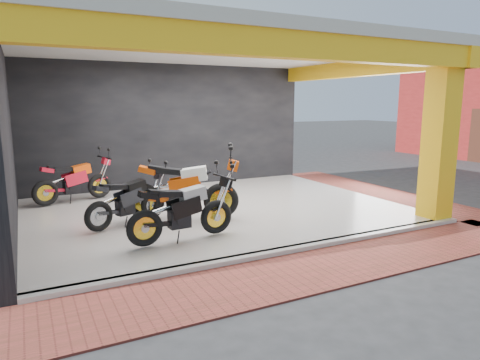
% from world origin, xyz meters
% --- Properties ---
extents(ground, '(80.00, 80.00, 0.00)m').
position_xyz_m(ground, '(0.00, 0.00, 0.00)').
color(ground, '#2D2D30').
rests_on(ground, ground).
extents(showroom_floor, '(8.00, 6.00, 0.10)m').
position_xyz_m(showroom_floor, '(0.00, 2.00, 0.05)').
color(showroom_floor, silver).
rests_on(showroom_floor, ground).
extents(showroom_ceiling, '(8.40, 6.40, 0.20)m').
position_xyz_m(showroom_ceiling, '(0.00, 2.00, 3.60)').
color(showroom_ceiling, beige).
rests_on(showroom_ceiling, corner_column).
extents(back_wall, '(8.20, 0.20, 3.50)m').
position_xyz_m(back_wall, '(0.00, 5.10, 1.75)').
color(back_wall, black).
rests_on(back_wall, ground).
extents(left_wall, '(0.20, 6.20, 3.50)m').
position_xyz_m(left_wall, '(-4.10, 2.00, 1.75)').
color(left_wall, black).
rests_on(left_wall, ground).
extents(corner_column, '(0.50, 0.50, 3.50)m').
position_xyz_m(corner_column, '(3.75, -0.75, 1.75)').
color(corner_column, yellow).
rests_on(corner_column, ground).
extents(header_beam_front, '(8.40, 0.30, 0.40)m').
position_xyz_m(header_beam_front, '(0.00, -1.00, 3.30)').
color(header_beam_front, yellow).
rests_on(header_beam_front, corner_column).
extents(header_beam_right, '(0.30, 6.40, 0.40)m').
position_xyz_m(header_beam_right, '(4.00, 2.00, 3.30)').
color(header_beam_right, yellow).
rests_on(header_beam_right, corner_column).
extents(floor_kerb, '(8.00, 0.20, 0.10)m').
position_xyz_m(floor_kerb, '(0.00, -1.02, 0.05)').
color(floor_kerb, silver).
rests_on(floor_kerb, ground).
extents(paver_front, '(9.00, 1.40, 0.03)m').
position_xyz_m(paver_front, '(0.00, -1.80, 0.01)').
color(paver_front, brown).
rests_on(paver_front, ground).
extents(paver_right, '(1.40, 7.00, 0.03)m').
position_xyz_m(paver_right, '(4.80, 2.00, 0.01)').
color(paver_right, brown).
rests_on(paver_right, ground).
extents(moto_hero, '(2.55, 1.82, 1.47)m').
position_xyz_m(moto_hero, '(-0.29, 1.08, 0.83)').
color(moto_hero, '#E44C09').
rests_on(moto_hero, showroom_floor).
extents(moto_row_a, '(2.11, 0.93, 1.25)m').
position_xyz_m(moto_row_a, '(-0.81, 0.16, 0.73)').
color(moto_row_a, black).
rests_on(moto_row_a, showroom_floor).
extents(moto_row_b, '(2.02, 1.36, 1.16)m').
position_xyz_m(moto_row_b, '(-1.53, 1.72, 0.68)').
color(moto_row_b, black).
rests_on(moto_row_b, showroom_floor).
extents(moto_row_c, '(2.11, 1.22, 1.21)m').
position_xyz_m(moto_row_c, '(-2.18, 4.18, 0.71)').
color(moto_row_c, red).
rests_on(moto_row_c, showroom_floor).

